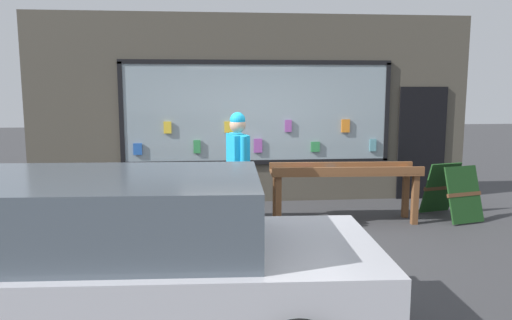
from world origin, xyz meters
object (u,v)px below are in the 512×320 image
at_px(person_browsing, 238,163).
at_px(sandwich_board_sign, 452,191).
at_px(parked_car, 106,258).
at_px(small_dog, 201,222).
at_px(display_table_left, 178,181).
at_px(display_table_right, 344,176).

bearing_deg(person_browsing, sandwich_board_sign, -93.08).
relative_size(person_browsing, parked_car, 0.39).
distance_m(person_browsing, sandwich_board_sign, 3.56).
distance_m(small_dog, sandwich_board_sign, 4.07).
bearing_deg(person_browsing, parked_car, 145.53).
bearing_deg(sandwich_board_sign, parked_car, -157.45).
bearing_deg(display_table_left, display_table_right, 0.08).
bearing_deg(sandwich_board_sign, person_browsing, 174.45).
xyz_separation_m(person_browsing, small_dog, (-0.52, -0.23, -0.78)).
height_order(person_browsing, sandwich_board_sign, person_browsing).
height_order(display_table_left, person_browsing, person_browsing).
bearing_deg(display_table_left, sandwich_board_sign, 0.39).
bearing_deg(small_dog, parked_car, 155.82).
height_order(display_table_right, person_browsing, person_browsing).
bearing_deg(parked_car, display_table_right, 52.73).
height_order(person_browsing, small_dog, person_browsing).
relative_size(display_table_left, parked_car, 0.52).
relative_size(display_table_left, small_dog, 4.37).
relative_size(display_table_right, parked_car, 0.52).
bearing_deg(sandwich_board_sign, display_table_left, 165.95).
xyz_separation_m(display_table_right, sandwich_board_sign, (1.78, 0.03, -0.27)).
relative_size(sandwich_board_sign, parked_car, 0.21).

